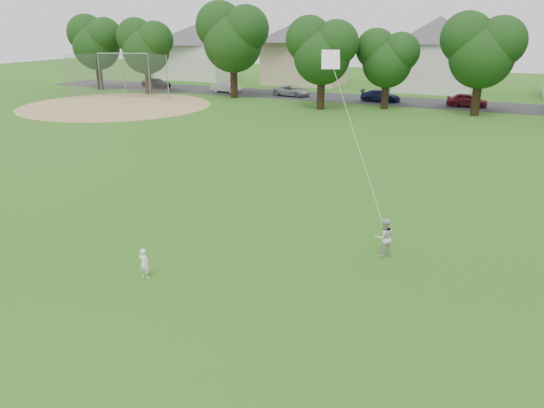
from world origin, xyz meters
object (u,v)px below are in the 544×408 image
at_px(kite, 357,141).
at_px(toddler, 144,263).
at_px(baseball_backstop, 123,76).
at_px(older_boy, 384,237).

bearing_deg(kite, toddler, -129.90).
distance_m(toddler, baseball_backstop, 42.98).
relative_size(toddler, kite, 0.15).
height_order(toddler, baseball_backstop, baseball_backstop).
distance_m(kite, baseball_backstop, 42.30).
bearing_deg(older_boy, kite, -78.25).
relative_size(kite, baseball_backstop, 0.68).
xyz_separation_m(toddler, kite, (5.02, 6.00, 3.18)).
bearing_deg(older_boy, baseball_backstop, -77.89).
height_order(kite, baseball_backstop, kite).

